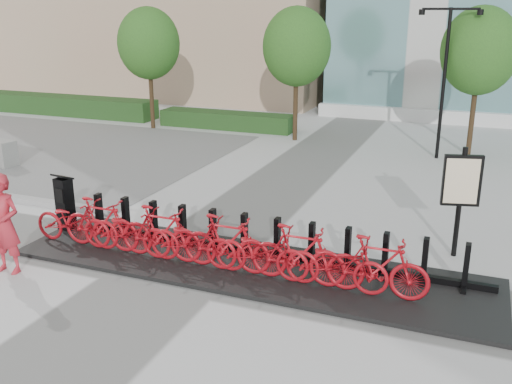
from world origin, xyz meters
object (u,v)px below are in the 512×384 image
at_px(kiosk, 65,202).
at_px(map_sign, 461,185).
at_px(bike_0, 73,221).
at_px(worker_red, 4,224).

xyz_separation_m(kiosk, map_sign, (8.39, 1.86, 0.82)).
relative_size(bike_0, kiosk, 1.42).
distance_m(kiosk, map_sign, 8.63).
height_order(kiosk, worker_red, worker_red).
height_order(bike_0, kiosk, kiosk).
relative_size(bike_0, worker_red, 0.96).
height_order(kiosk, map_sign, map_sign).
bearing_deg(map_sign, worker_red, -168.20).
xyz_separation_m(bike_0, worker_red, (-0.38, -1.49, 0.41)).
bearing_deg(kiosk, worker_red, -70.87).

